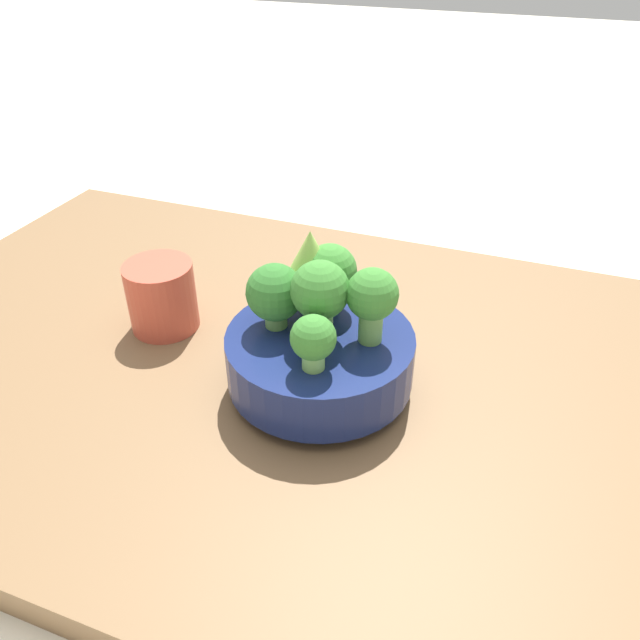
{
  "coord_description": "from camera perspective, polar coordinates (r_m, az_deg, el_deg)",
  "views": [
    {
      "loc": [
        -0.21,
        0.53,
        0.49
      ],
      "look_at": [
        -0.02,
        0.03,
        0.13
      ],
      "focal_mm": 35.0,
      "sensor_mm": 36.0,
      "label": 1
    }
  ],
  "objects": [
    {
      "name": "ground_plane",
      "position": [
        0.75,
        -0.76,
        -6.53
      ],
      "size": [
        6.0,
        6.0,
        0.0
      ],
      "primitive_type": "plane",
      "color": "beige"
    },
    {
      "name": "romanesco_piece_near",
      "position": [
        0.67,
        -0.89,
        5.53
      ],
      "size": [
        0.06,
        0.06,
        0.09
      ],
      "color": "#6BA34C",
      "rests_on": "bowl"
    },
    {
      "name": "table",
      "position": [
        0.74,
        -0.78,
        -5.43
      ],
      "size": [
        1.16,
        0.7,
        0.04
      ],
      "color": "brown",
      "rests_on": "ground_plane"
    },
    {
      "name": "broccoli_floret_center",
      "position": [
        0.63,
        -0.0,
        2.46
      ],
      "size": [
        0.06,
        0.06,
        0.09
      ],
      "color": "#6BA34C",
      "rests_on": "bowl"
    },
    {
      "name": "broccoli_floret_left",
      "position": [
        0.62,
        4.78,
        1.99
      ],
      "size": [
        0.05,
        0.05,
        0.08
      ],
      "color": "#609347",
      "rests_on": "bowl"
    },
    {
      "name": "cup",
      "position": [
        0.8,
        -14.27,
        2.11
      ],
      "size": [
        0.08,
        0.08,
        0.09
      ],
      "color": "#C64C38",
      "rests_on": "table"
    },
    {
      "name": "broccoli_floret_front",
      "position": [
        0.67,
        0.91,
        4.36
      ],
      "size": [
        0.06,
        0.06,
        0.08
      ],
      "color": "#609347",
      "rests_on": "bowl"
    },
    {
      "name": "broccoli_floret_right",
      "position": [
        0.65,
        -4.14,
        2.42
      ],
      "size": [
        0.06,
        0.06,
        0.07
      ],
      "color": "#609347",
      "rests_on": "bowl"
    },
    {
      "name": "bowl",
      "position": [
        0.67,
        -0.0,
        -3.53
      ],
      "size": [
        0.2,
        0.2,
        0.07
      ],
      "color": "navy",
      "rests_on": "table"
    },
    {
      "name": "broccoli_floret_back",
      "position": [
        0.59,
        -0.62,
        -1.82
      ],
      "size": [
        0.05,
        0.05,
        0.06
      ],
      "color": "#7AB256",
      "rests_on": "bowl"
    }
  ]
}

